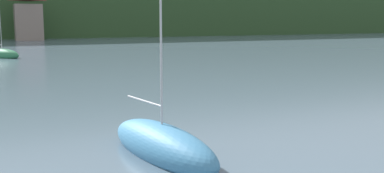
{
  "coord_description": "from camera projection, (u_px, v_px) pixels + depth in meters",
  "views": [
    {
      "loc": [
        -7.62,
        36.4,
        3.77
      ],
      "look_at": [
        0.0,
        52.91,
        1.06
      ],
      "focal_mm": 42.06,
      "sensor_mm": 36.0,
      "label": 1
    }
  ],
  "objects": [
    {
      "name": "sailboat_mid_2",
      "position": [
        162.0,
        146.0,
        12.51
      ],
      "size": [
        2.18,
        5.14,
        7.49
      ],
      "rotation": [
        0.0,
        0.0,
        4.88
      ],
      "color": "teal",
      "rests_on": "ground_plane"
    },
    {
      "name": "shore_building_central",
      "position": [
        28.0,
        17.0,
        82.39
      ],
      "size": [
        5.01,
        4.51,
        8.74
      ],
      "color": "gray",
      "rests_on": "ground_plane"
    },
    {
      "name": "sailboat_far_0",
      "position": [
        2.0,
        55.0,
        45.02
      ],
      "size": [
        3.81,
        4.48,
        6.33
      ],
      "rotation": [
        0.0,
        0.0,
        5.34
      ],
      "color": "#2D754C",
      "rests_on": "ground_plane"
    }
  ]
}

